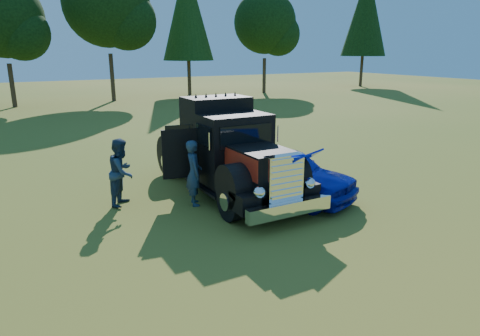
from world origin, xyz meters
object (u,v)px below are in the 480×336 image
spectator_far (122,172)px  diamond_t_truck (229,154)px  hotrod_coupe (283,172)px  spectator_near (194,173)px

spectator_far → diamond_t_truck: bearing=-63.5°
hotrod_coupe → spectator_far: bearing=159.1°
spectator_far → hotrod_coupe: bearing=-73.8°
hotrod_coupe → spectator_near: 2.80m
diamond_t_truck → spectator_far: bearing=169.4°
diamond_t_truck → hotrod_coupe: bearing=-40.7°
hotrod_coupe → spectator_near: (-2.71, 0.68, 0.18)m
diamond_t_truck → hotrod_coupe: 1.80m
hotrod_coupe → spectator_far: spectator_far is taller
spectator_near → spectator_far: bearing=72.7°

